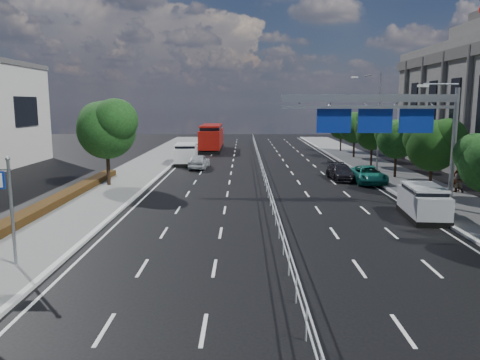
{
  "coord_description": "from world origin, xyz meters",
  "views": [
    {
      "loc": [
        -1.69,
        -17.29,
        6.3
      ],
      "look_at": [
        -1.85,
        6.5,
        2.4
      ],
      "focal_mm": 35.0,
      "sensor_mm": 36.0,
      "label": 1
    }
  ],
  "objects": [
    {
      "name": "median_fence",
      "position": [
        0.0,
        22.5,
        0.53
      ],
      "size": [
        0.05,
        85.0,
        1.02
      ],
      "color": "silver",
      "rests_on": "ground"
    },
    {
      "name": "red_bus",
      "position": [
        -6.0,
        46.39,
        1.8
      ],
      "size": [
        2.77,
        11.58,
        3.46
      ],
      "rotation": [
        0.0,
        0.0,
        0.0
      ],
      "color": "black",
      "rests_on": "ground"
    },
    {
      "name": "white_minivan",
      "position": [
        -7.64,
        31.16,
        1.08
      ],
      "size": [
        2.46,
        5.19,
        2.21
      ],
      "rotation": [
        0.0,
        0.0,
        0.05
      ],
      "color": "black",
      "rests_on": "ground"
    },
    {
      "name": "far_tree_d",
      "position": [
        11.25,
        14.48,
        3.69
      ],
      "size": [
        3.85,
        3.59,
        5.34
      ],
      "color": "black",
      "rests_on": "ground"
    },
    {
      "name": "far_tree_g",
      "position": [
        11.25,
        36.98,
        3.75
      ],
      "size": [
        3.96,
        3.69,
        5.45
      ],
      "color": "black",
      "rests_on": "ground"
    },
    {
      "name": "pedestrian_a",
      "position": [
        13.4,
        15.3,
        1.11
      ],
      "size": [
        0.84,
        0.73,
        1.94
      ],
      "primitive_type": "imported",
      "rotation": [
        0.0,
        0.0,
        3.6
      ],
      "color": "gray",
      "rests_on": "sidewalk_far"
    },
    {
      "name": "kerb_near",
      "position": [
        -9.0,
        0.0,
        0.07
      ],
      "size": [
        0.25,
        140.0,
        0.15
      ],
      "primitive_type": "cube",
      "color": "silver",
      "rests_on": "ground"
    },
    {
      "name": "near_car_dark",
      "position": [
        -6.64,
        49.57,
        0.82
      ],
      "size": [
        2.28,
        5.12,
        1.63
      ],
      "primitive_type": "imported",
      "rotation": [
        0.0,
        0.0,
        3.26
      ],
      "color": "black",
      "rests_on": "ground"
    },
    {
      "name": "far_tree_h",
      "position": [
        11.24,
        44.48,
        3.42
      ],
      "size": [
        3.41,
        3.18,
        4.91
      ],
      "color": "black",
      "rests_on": "ground"
    },
    {
      "name": "overhead_gantry",
      "position": [
        6.74,
        10.05,
        5.61
      ],
      "size": [
        10.24,
        0.38,
        7.45
      ],
      "color": "gray",
      "rests_on": "ground"
    },
    {
      "name": "far_tree_e",
      "position": [
        11.25,
        21.98,
        3.56
      ],
      "size": [
        3.63,
        3.38,
        5.13
      ],
      "color": "black",
      "rests_on": "ground"
    },
    {
      "name": "far_tree_f",
      "position": [
        11.24,
        29.48,
        3.49
      ],
      "size": [
        3.52,
        3.28,
        5.02
      ],
      "color": "black",
      "rests_on": "ground"
    },
    {
      "name": "parked_car_dark",
      "position": [
        6.5,
        21.39,
        0.64
      ],
      "size": [
        2.04,
        4.51,
        1.28
      ],
      "primitive_type": "imported",
      "rotation": [
        0.0,
        0.0,
        0.06
      ],
      "color": "black",
      "rests_on": "ground"
    },
    {
      "name": "pedestrian_b",
      "position": [
        13.4,
        15.16,
        1.05
      ],
      "size": [
        1.07,
        0.96,
        1.82
      ],
      "primitive_type": "imported",
      "rotation": [
        0.0,
        0.0,
        2.78
      ],
      "color": "gray",
      "rests_on": "sidewalk_far"
    },
    {
      "name": "hedge_near",
      "position": [
        -13.3,
        5.0,
        0.36
      ],
      "size": [
        1.0,
        36.0,
        0.44
      ],
      "primitive_type": "cube",
      "color": "black",
      "rests_on": "sidewalk_near"
    },
    {
      "name": "near_tree_back",
      "position": [
        -11.94,
        17.97,
        4.61
      ],
      "size": [
        4.84,
        4.51,
        6.69
      ],
      "color": "black",
      "rests_on": "ground"
    },
    {
      "name": "ground",
      "position": [
        0.0,
        0.0,
        0.0
      ],
      "size": [
        160.0,
        160.0,
        0.0
      ],
      "primitive_type": "plane",
      "color": "black",
      "rests_on": "ground"
    },
    {
      "name": "streetlight_far",
      "position": [
        10.5,
        26.0,
        5.21
      ],
      "size": [
        2.78,
        2.4,
        9.0
      ],
      "color": "gray",
      "rests_on": "ground"
    },
    {
      "name": "near_car_silver",
      "position": [
        -6.0,
        27.92,
        0.72
      ],
      "size": [
        2.01,
        4.32,
        1.43
      ],
      "primitive_type": "imported",
      "rotation": [
        0.0,
        0.0,
        3.07
      ],
      "color": "#B4B8BC",
      "rests_on": "ground"
    },
    {
      "name": "parked_car_teal",
      "position": [
        8.3,
        19.66,
        0.68
      ],
      "size": [
        2.28,
        4.9,
        1.36
      ],
      "primitive_type": "imported",
      "rotation": [
        0.0,
        0.0,
        0.01
      ],
      "color": "#186C5F",
      "rests_on": "ground"
    },
    {
      "name": "silver_minivan",
      "position": [
        8.3,
        8.09,
        0.9
      ],
      "size": [
        2.24,
        4.54,
        1.83
      ],
      "rotation": [
        0.0,
        0.0,
        -0.09
      ],
      "color": "black",
      "rests_on": "ground"
    }
  ]
}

